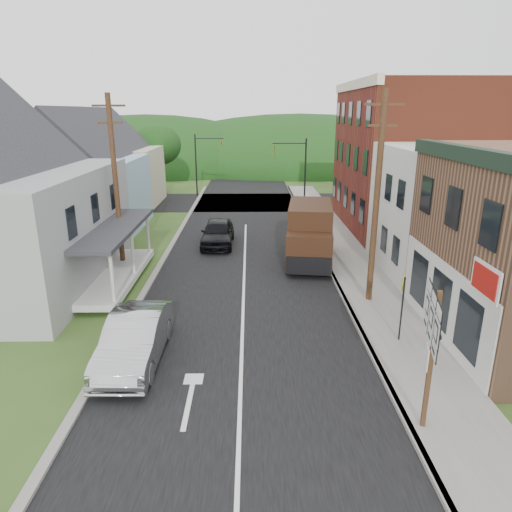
{
  "coord_description": "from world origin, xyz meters",
  "views": [
    {
      "loc": [
        0.31,
        -15.24,
        8.15
      ],
      "look_at": [
        0.57,
        3.43,
        2.2
      ],
      "focal_mm": 32.0,
      "sensor_mm": 36.0,
      "label": 1
    }
  ],
  "objects_px": {
    "silver_sedan": "(135,339)",
    "delivery_van": "(310,234)",
    "route_sign_cluster": "(431,341)",
    "dark_sedan": "(218,233)",
    "warning_sign": "(402,298)"
  },
  "relations": [
    {
      "from": "silver_sedan",
      "to": "delivery_van",
      "type": "height_order",
      "value": "delivery_van"
    },
    {
      "from": "delivery_van",
      "to": "route_sign_cluster",
      "type": "distance_m",
      "value": 14.33
    },
    {
      "from": "route_sign_cluster",
      "to": "dark_sedan",
      "type": "bearing_deg",
      "value": 123.93
    },
    {
      "from": "warning_sign",
      "to": "dark_sedan",
      "type": "bearing_deg",
      "value": 142.94
    },
    {
      "from": "route_sign_cluster",
      "to": "warning_sign",
      "type": "xyz_separation_m",
      "value": [
        0.89,
        4.76,
        -0.84
      ]
    },
    {
      "from": "silver_sedan",
      "to": "dark_sedan",
      "type": "height_order",
      "value": "silver_sedan"
    },
    {
      "from": "dark_sedan",
      "to": "delivery_van",
      "type": "height_order",
      "value": "delivery_van"
    },
    {
      "from": "delivery_van",
      "to": "route_sign_cluster",
      "type": "xyz_separation_m",
      "value": [
        1.22,
        -14.25,
        1.01
      ]
    },
    {
      "from": "silver_sedan",
      "to": "delivery_van",
      "type": "relative_size",
      "value": 0.83
    },
    {
      "from": "silver_sedan",
      "to": "dark_sedan",
      "type": "relative_size",
      "value": 1.04
    },
    {
      "from": "dark_sedan",
      "to": "warning_sign",
      "type": "height_order",
      "value": "warning_sign"
    },
    {
      "from": "route_sign_cluster",
      "to": "warning_sign",
      "type": "bearing_deg",
      "value": 92.97
    },
    {
      "from": "route_sign_cluster",
      "to": "warning_sign",
      "type": "height_order",
      "value": "route_sign_cluster"
    },
    {
      "from": "route_sign_cluster",
      "to": "warning_sign",
      "type": "relative_size",
      "value": 1.49
    },
    {
      "from": "dark_sedan",
      "to": "route_sign_cluster",
      "type": "relative_size",
      "value": 1.24
    }
  ]
}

